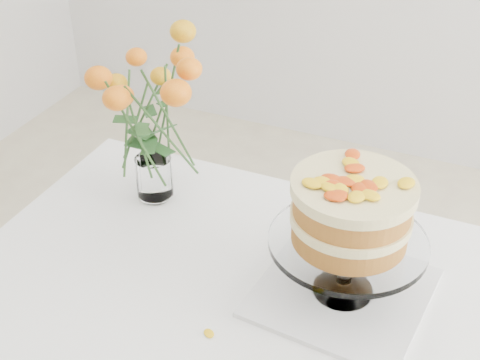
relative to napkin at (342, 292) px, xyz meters
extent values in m
cube|color=tan|center=(-0.08, -0.11, -0.03)|extent=(1.40, 0.90, 0.04)
cylinder|color=tan|center=(-0.70, 0.26, -0.41)|extent=(0.06, 0.06, 0.71)
cube|color=white|center=(-0.08, -0.11, -0.01)|extent=(1.42, 0.92, 0.01)
cube|color=white|center=(-0.08, 0.35, -0.11)|extent=(1.42, 0.01, 0.20)
cube|color=white|center=(-0.79, -0.11, -0.11)|extent=(0.01, 0.92, 0.20)
cube|color=silver|center=(0.00, 0.00, 0.00)|extent=(0.36, 0.36, 0.01)
cylinder|color=white|center=(0.00, 0.00, 0.08)|extent=(0.03, 0.03, 0.10)
cylinder|color=white|center=(0.00, 0.00, 0.13)|extent=(0.31, 0.31, 0.01)
cylinder|color=#A25B24|center=(0.00, 0.00, 0.16)|extent=(0.25, 0.25, 0.04)
cylinder|color=#FCEFA2|center=(0.00, 0.00, 0.20)|extent=(0.26, 0.26, 0.02)
cylinder|color=#A25B24|center=(0.00, 0.00, 0.23)|extent=(0.25, 0.25, 0.04)
cylinder|color=#FCEFA2|center=(0.00, 0.00, 0.26)|extent=(0.26, 0.26, 0.02)
cylinder|color=white|center=(-0.52, 0.15, 0.00)|extent=(0.07, 0.07, 0.01)
cylinder|color=white|center=(-0.52, 0.15, 0.05)|extent=(0.09, 0.09, 0.10)
ellipsoid|color=yellow|center=(-0.20, -0.21, 0.00)|extent=(0.03, 0.02, 0.00)
camera|label=1|loc=(0.21, -1.01, 0.95)|focal=50.00mm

